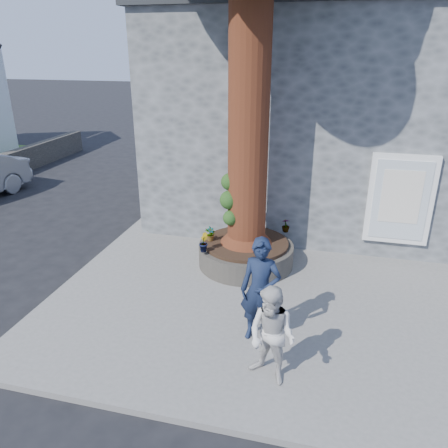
# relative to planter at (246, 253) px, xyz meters

# --- Properties ---
(ground) EXTENTS (120.00, 120.00, 0.00)m
(ground) POSITION_rel_planter_xyz_m (-0.80, -2.00, -0.41)
(ground) COLOR black
(ground) RESTS_ON ground
(pavement) EXTENTS (9.00, 8.00, 0.12)m
(pavement) POSITION_rel_planter_xyz_m (0.70, -1.00, -0.35)
(pavement) COLOR slate
(pavement) RESTS_ON ground
(yellow_line) EXTENTS (0.10, 30.00, 0.01)m
(yellow_line) POSITION_rel_planter_xyz_m (-3.85, -1.00, -0.41)
(yellow_line) COLOR yellow
(yellow_line) RESTS_ON ground
(stone_shop) EXTENTS (10.30, 8.30, 6.30)m
(stone_shop) POSITION_rel_planter_xyz_m (1.70, 5.20, 2.75)
(stone_shop) COLOR #4F5254
(stone_shop) RESTS_ON ground
(planter) EXTENTS (2.30, 2.30, 0.60)m
(planter) POSITION_rel_planter_xyz_m (0.00, 0.00, 0.00)
(planter) COLOR black
(planter) RESTS_ON pavement
(man) EXTENTS (0.75, 0.52, 1.98)m
(man) POSITION_rel_planter_xyz_m (0.82, -2.83, 0.70)
(man) COLOR #131D35
(man) RESTS_ON pavement
(woman) EXTENTS (0.99, 0.90, 1.65)m
(woman) POSITION_rel_planter_xyz_m (1.18, -3.85, 0.53)
(woman) COLOR silver
(woman) RESTS_ON pavement
(shopping_bag) EXTENTS (0.21, 0.13, 0.28)m
(shopping_bag) POSITION_rel_planter_xyz_m (1.00, -3.06, -0.15)
(shopping_bag) COLOR white
(shopping_bag) RESTS_ON pavement
(plant_a) EXTENTS (0.23, 0.23, 0.36)m
(plant_a) POSITION_rel_planter_xyz_m (-0.85, -0.15, 0.49)
(plant_a) COLOR gray
(plant_a) RESTS_ON planter
(plant_b) EXTENTS (0.30, 0.30, 0.44)m
(plant_b) POSITION_rel_planter_xyz_m (-0.85, -0.76, 0.53)
(plant_b) COLOR gray
(plant_b) RESTS_ON planter
(plant_c) EXTENTS (0.24, 0.24, 0.35)m
(plant_c) POSITION_rel_planter_xyz_m (0.85, 0.85, 0.48)
(plant_c) COLOR gray
(plant_c) RESTS_ON planter
(plant_d) EXTENTS (0.37, 0.38, 0.32)m
(plant_d) POSITION_rel_planter_xyz_m (-0.85, -0.15, 0.47)
(plant_d) COLOR gray
(plant_d) RESTS_ON planter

